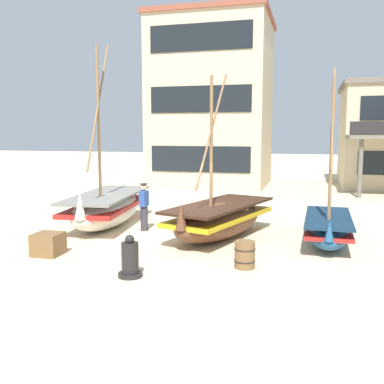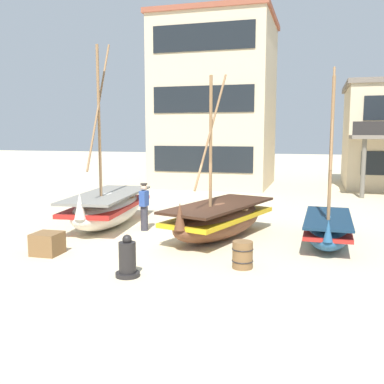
# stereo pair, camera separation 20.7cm
# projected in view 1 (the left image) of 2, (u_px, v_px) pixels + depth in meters

# --- Properties ---
(ground_plane) EXTENTS (120.00, 120.00, 0.00)m
(ground_plane) POSITION_uv_depth(u_px,v_px,m) (184.00, 238.00, 14.48)
(ground_plane) COLOR beige
(fishing_boat_near_left) EXTENTS (3.10, 5.06, 5.30)m
(fishing_boat_near_left) POSITION_uv_depth(u_px,v_px,m) (220.00, 219.00, 14.47)
(fishing_boat_near_left) COLOR brown
(fishing_boat_near_left) RESTS_ON ground
(fishing_boat_centre_large) EXTENTS (2.48, 5.34, 6.65)m
(fishing_boat_centre_large) POSITION_uv_depth(u_px,v_px,m) (107.00, 208.00, 16.32)
(fishing_boat_centre_large) COLOR silver
(fishing_boat_centre_large) RESTS_ON ground
(fishing_boat_far_right) EXTENTS (1.44, 3.99, 5.38)m
(fishing_boat_far_right) POSITION_uv_depth(u_px,v_px,m) (328.00, 228.00, 13.68)
(fishing_boat_far_right) COLOR #23517A
(fishing_boat_far_right) RESTS_ON ground
(fisherman_by_hull) EXTENTS (0.26, 0.38, 1.68)m
(fisherman_by_hull) POSITION_uv_depth(u_px,v_px,m) (144.00, 207.00, 15.47)
(fisherman_by_hull) COLOR #33333D
(fisherman_by_hull) RESTS_ON ground
(capstan_winch) EXTENTS (0.59, 0.59, 1.03)m
(capstan_winch) POSITION_uv_depth(u_px,v_px,m) (130.00, 260.00, 10.54)
(capstan_winch) COLOR black
(capstan_winch) RESTS_ON ground
(wooden_barrel) EXTENTS (0.56, 0.56, 0.70)m
(wooden_barrel) POSITION_uv_depth(u_px,v_px,m) (245.00, 255.00, 11.24)
(wooden_barrel) COLOR brown
(wooden_barrel) RESTS_ON ground
(cargo_crate) EXTENTS (0.78, 0.78, 0.63)m
(cargo_crate) POSITION_uv_depth(u_px,v_px,m) (48.00, 244.00, 12.44)
(cargo_crate) COLOR brown
(cargo_crate) RESTS_ON ground
(harbor_building_main) EXTENTS (7.41, 7.06, 10.68)m
(harbor_building_main) POSITION_uv_depth(u_px,v_px,m) (213.00, 103.00, 28.63)
(harbor_building_main) COLOR beige
(harbor_building_main) RESTS_ON ground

